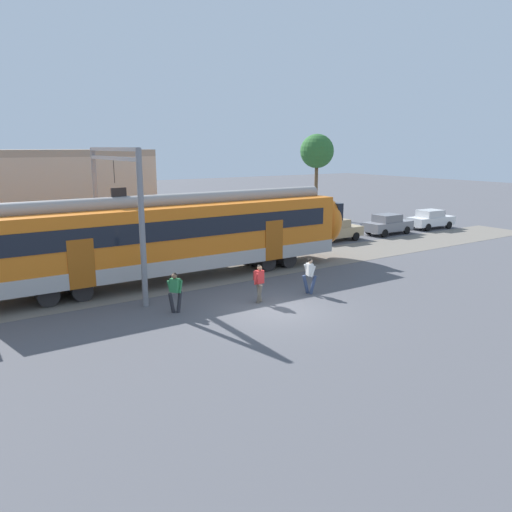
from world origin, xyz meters
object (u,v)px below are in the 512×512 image
at_px(pedestrian_red, 259,280).
at_px(parked_car_white, 431,219).
at_px(pedestrian_green, 175,289).
at_px(parked_car_grey, 388,224).
at_px(pedestrian_white, 310,273).
at_px(parked_car_tan, 335,230).

height_order(pedestrian_red, parked_car_white, pedestrian_red).
xyz_separation_m(pedestrian_green, parked_car_grey, (21.30, 8.13, -0.21)).
bearing_deg(parked_car_white, parked_car_grey, 179.47).
xyz_separation_m(pedestrian_green, pedestrian_red, (3.54, -0.74, 0.00)).
bearing_deg(pedestrian_green, pedestrian_red, -11.78).
height_order(pedestrian_white, parked_car_white, pedestrian_white).
distance_m(pedestrian_green, pedestrian_white, 6.24).
relative_size(pedestrian_green, parked_car_white, 0.41).
xyz_separation_m(pedestrian_white, parked_car_tan, (9.94, 9.27, -0.18)).
relative_size(pedestrian_green, pedestrian_red, 1.00).
bearing_deg(pedestrian_white, pedestrian_red, 176.10).
xyz_separation_m(pedestrian_white, parked_car_white, (20.15, 9.01, -0.18)).
xyz_separation_m(pedestrian_red, parked_car_tan, (12.58, 9.09, -0.21)).
bearing_deg(pedestrian_green, pedestrian_white, -8.45).
relative_size(pedestrian_white, parked_car_grey, 0.41).
relative_size(pedestrian_green, parked_car_grey, 0.41).
bearing_deg(parked_car_tan, pedestrian_red, -144.15).
relative_size(pedestrian_red, parked_car_grey, 0.41).
xyz_separation_m(parked_car_grey, parked_car_white, (5.02, -0.05, 0.00)).
bearing_deg(parked_car_grey, pedestrian_white, -149.10).
height_order(parked_car_tan, parked_car_grey, same).
distance_m(pedestrian_red, parked_car_grey, 19.85).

